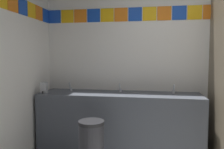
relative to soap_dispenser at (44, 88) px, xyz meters
The scene contains 7 objects.
wall_back 2.27m from the soap_dispenser, 13.50° to the left, with size 4.58×0.09×2.87m.
vanity_counter 1.21m from the soap_dispenser, ahead, with size 2.33×0.60×0.86m.
faucet_left 0.41m from the soap_dispenser, 41.08° to the left, with size 0.04×0.10×0.14m.
faucet_center 1.12m from the soap_dispenser, 13.92° to the left, with size 0.04×0.10×0.14m.
faucet_right 1.88m from the soap_dispenser, ahead, with size 0.04×0.10×0.14m.
soap_dispenser is the anchor object (origin of this frame).
trash_bin 1.19m from the soap_dispenser, 32.42° to the right, with size 0.31×0.31×0.65m.
Camera 1 is at (-0.63, -1.78, 1.40)m, focal length 36.05 mm.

